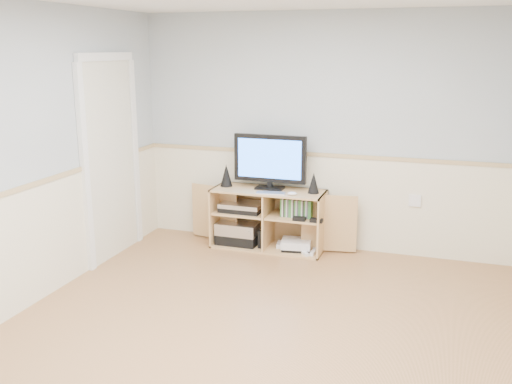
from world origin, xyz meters
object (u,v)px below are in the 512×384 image
media_cabinet (270,217)px  keyboard (271,193)px  game_consoles (295,245)px  monitor (270,160)px

media_cabinet → keyboard: bearing=-70.5°
keyboard → game_consoles: 0.65m
monitor → keyboard: monitor is taller
media_cabinet → game_consoles: bearing=-12.1°
keyboard → game_consoles: size_ratio=0.65×
media_cabinet → game_consoles: media_cabinet is taller
media_cabinet → monitor: (0.00, -0.01, 0.63)m
game_consoles → monitor: bearing=169.0°
monitor → media_cabinet: bearing=90.0°
media_cabinet → monitor: size_ratio=2.39×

